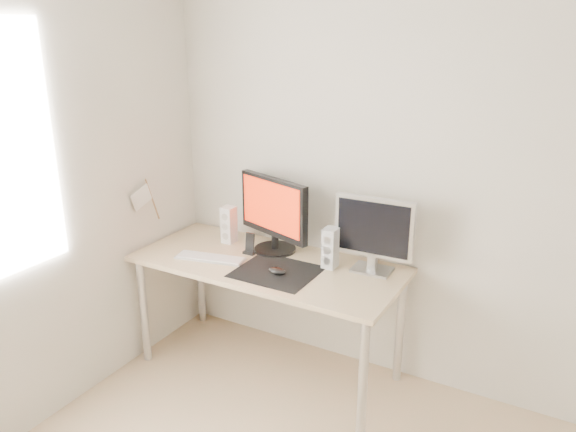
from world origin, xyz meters
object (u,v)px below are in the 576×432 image
at_px(speaker_left, 229,225).
at_px(phone_dock, 250,247).
at_px(main_monitor, 274,212).
at_px(keyboard, 210,258).
at_px(second_monitor, 374,231).
at_px(speaker_right, 330,248).
at_px(desk, 267,274).
at_px(mouse, 277,271).

distance_m(speaker_left, phone_dock, 0.25).
bearing_deg(main_monitor, keyboard, -131.91).
height_order(speaker_left, phone_dock, speaker_left).
distance_m(second_monitor, speaker_right, 0.27).
bearing_deg(keyboard, desk, 21.69).
xyz_separation_m(mouse, keyboard, (-0.46, -0.01, -0.01)).
xyz_separation_m(second_monitor, speaker_left, (-0.96, -0.03, -0.12)).
bearing_deg(mouse, main_monitor, 123.56).
bearing_deg(mouse, speaker_right, 47.80).
distance_m(main_monitor, second_monitor, 0.64).
bearing_deg(second_monitor, desk, -162.48).
bearing_deg(keyboard, mouse, 0.79).
height_order(mouse, speaker_right, speaker_right).
relative_size(keyboard, phone_dock, 3.32).
height_order(main_monitor, speaker_left, main_monitor).
bearing_deg(mouse, phone_dock, 148.32).
xyz_separation_m(main_monitor, phone_dock, (-0.11, -0.11, -0.21)).
bearing_deg(speaker_right, speaker_left, 176.79).
distance_m(speaker_right, keyboard, 0.72).
bearing_deg(main_monitor, speaker_right, -7.69).
bearing_deg(keyboard, speaker_left, 101.62).
relative_size(speaker_left, phone_dock, 1.81).
distance_m(desk, second_monitor, 0.69).
bearing_deg(second_monitor, keyboard, -160.97).
bearing_deg(main_monitor, speaker_left, -177.56).
distance_m(speaker_left, speaker_right, 0.73).
height_order(desk, speaker_right, speaker_right).
relative_size(desk, second_monitor, 3.55).
bearing_deg(speaker_left, mouse, -28.14).
xyz_separation_m(desk, second_monitor, (0.58, 0.18, 0.32)).
height_order(mouse, main_monitor, main_monitor).
xyz_separation_m(main_monitor, speaker_right, (0.41, -0.05, -0.14)).
height_order(main_monitor, second_monitor, main_monitor).
height_order(desk, keyboard, keyboard).
xyz_separation_m(second_monitor, speaker_right, (-0.23, -0.07, -0.12)).
height_order(desk, phone_dock, phone_dock).
distance_m(second_monitor, phone_dock, 0.78).
relative_size(main_monitor, second_monitor, 1.19).
xyz_separation_m(main_monitor, speaker_left, (-0.33, -0.01, -0.14)).
bearing_deg(second_monitor, phone_dock, -170.80).
bearing_deg(desk, mouse, -41.25).
bearing_deg(speaker_left, speaker_right, -3.21).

